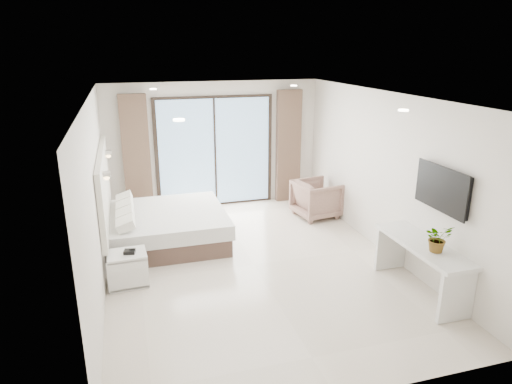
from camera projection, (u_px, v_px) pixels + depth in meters
ground at (254, 265)px, 7.42m from camera, size 6.20×6.20×0.00m
room_shell at (228, 159)px, 7.67m from camera, size 4.62×6.22×2.72m
bed at (166, 227)px, 8.18m from camera, size 2.07×1.97×0.72m
nightstand at (128, 269)px, 6.73m from camera, size 0.58×0.48×0.51m
phone at (130, 252)px, 6.63m from camera, size 0.18×0.15×0.05m
console_desk at (422, 256)px, 6.42m from camera, size 0.53×1.70×0.77m
plant at (437, 241)px, 6.06m from camera, size 0.34×0.38×0.30m
armchair at (317, 197)px, 9.40m from camera, size 0.89×0.93×0.84m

